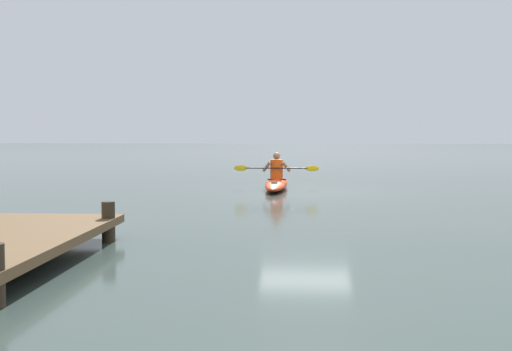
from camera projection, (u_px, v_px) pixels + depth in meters
The scene contains 3 objects.
ground_plane at pixel (306, 192), 18.18m from camera, with size 160.00×160.00×0.00m, color #384742.
kayak at pixel (277, 184), 19.17m from camera, with size 0.69×4.25×0.29m.
kayaker at pixel (277, 168), 19.12m from camera, with size 2.46×0.42×0.78m.
Camera 1 is at (0.27, 18.16, 1.64)m, focal length 46.11 mm.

